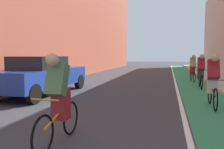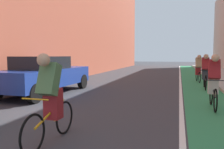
{
  "view_description": "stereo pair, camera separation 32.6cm",
  "coord_description": "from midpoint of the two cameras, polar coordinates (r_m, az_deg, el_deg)",
  "views": [
    {
      "loc": [
        1.95,
        1.09,
        1.58
      ],
      "look_at": [
        0.14,
        8.58,
        0.94
      ],
      "focal_mm": 37.53,
      "sensor_mm": 36.0,
      "label": 1
    },
    {
      "loc": [
        2.26,
        1.17,
        1.58
      ],
      "look_at": [
        0.14,
        8.58,
        0.94
      ],
      "focal_mm": 37.53,
      "sensor_mm": 36.0,
      "label": 2
    }
  ],
  "objects": [
    {
      "name": "cyclist_far",
      "position": [
        14.71,
        20.9,
        1.58
      ],
      "size": [
        0.48,
        1.69,
        1.6
      ],
      "color": "black",
      "rests_on": "ground"
    },
    {
      "name": "cyclist_lead",
      "position": [
        4.29,
        -12.69,
        -5.77
      ],
      "size": [
        0.48,
        1.71,
        1.61
      ],
      "color": "black",
      "rests_on": "ground"
    },
    {
      "name": "lane_divider_stripe",
      "position": [
        16.36,
        16.82,
        -0.99
      ],
      "size": [
        0.12,
        38.82,
        0.0
      ],
      "primitive_type": "cube",
      "color": "white",
      "rests_on": "ground"
    },
    {
      "name": "parked_sedan_blue",
      "position": [
        9.89,
        -15.22,
        -0.02
      ],
      "size": [
        1.97,
        4.85,
        1.53
      ],
      "color": "navy",
      "rests_on": "ground"
    },
    {
      "name": "cyclist_trailing",
      "position": [
        11.78,
        22.52,
        0.65
      ],
      "size": [
        0.48,
        1.75,
        1.63
      ],
      "color": "black",
      "rests_on": "ground"
    },
    {
      "name": "cyclist_mid",
      "position": [
        7.6,
        24.67,
        -1.52
      ],
      "size": [
        0.48,
        1.71,
        1.61
      ],
      "color": "black",
      "rests_on": "ground"
    },
    {
      "name": "ground_plane",
      "position": [
        14.52,
        7.57,
        -1.54
      ],
      "size": [
        85.41,
        85.41,
        0.0
      ],
      "primitive_type": "plane",
      "color": "#38383D"
    },
    {
      "name": "bike_lane_paint",
      "position": [
        16.4,
        19.96,
        -1.06
      ],
      "size": [
        1.6,
        38.82,
        0.0
      ],
      "primitive_type": "cube",
      "color": "#2D8451",
      "rests_on": "ground"
    }
  ]
}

